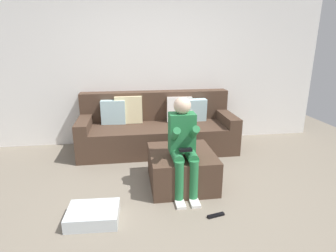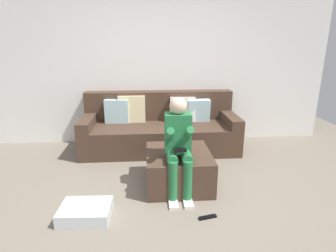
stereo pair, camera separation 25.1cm
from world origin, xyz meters
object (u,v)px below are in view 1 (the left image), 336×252
ottoman (182,168)px  person_seated (183,142)px  remote_near_ottoman (216,215)px  couch_sectional (157,128)px  storage_bin (93,215)px

ottoman → person_seated: bearing=-97.0°
ottoman → remote_near_ottoman: size_ratio=4.45×
couch_sectional → ottoman: size_ratio=3.00×
person_seated → remote_near_ottoman: bearing=-65.9°
couch_sectional → storage_bin: size_ratio=4.93×
couch_sectional → remote_near_ottoman: 2.03m
couch_sectional → storage_bin: couch_sectional is taller
storage_bin → person_seated: bearing=24.0°
ottoman → person_seated: (-0.02, -0.19, 0.41)m
ottoman → storage_bin: size_ratio=1.65×
remote_near_ottoman → couch_sectional: bearing=87.9°
couch_sectional → person_seated: 1.47m
person_seated → remote_near_ottoman: 0.84m
ottoman → storage_bin: ottoman is taller
couch_sectional → person_seated: bearing=-84.3°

